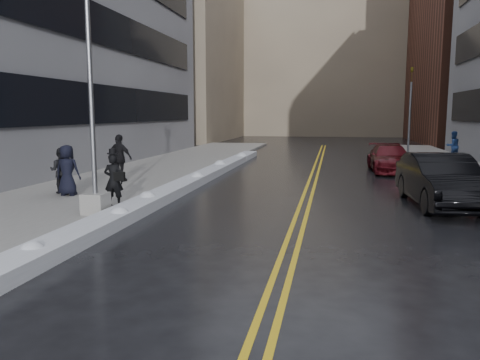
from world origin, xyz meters
The scene contains 17 objects.
ground centered at (0.00, 0.00, 0.00)m, with size 160.00×160.00×0.00m, color black.
sidewalk_west centered at (-5.75, 10.00, 0.07)m, with size 5.50×50.00×0.15m, color gray.
lane_line_left centered at (2.35, 10.00, 0.00)m, with size 0.12×50.00×0.01m, color gold.
lane_line_right centered at (2.65, 10.00, 0.00)m, with size 0.12×50.00×0.01m, color gold.
snow_ridge centered at (-2.45, 8.00, 0.17)m, with size 0.90×30.00×0.34m, color silver.
building_west_far centered at (-15.50, 44.00, 9.00)m, with size 14.00×22.00×18.00m, color gray.
building_far centered at (2.00, 60.00, 11.00)m, with size 36.00×16.00×22.00m, color gray.
lamppost centered at (-3.30, 2.00, 2.53)m, with size 0.65×0.65×7.62m.
fire_hydrant centered at (9.00, 10.00, 0.55)m, with size 0.26×0.26×0.73m.
traffic_signal centered at (8.50, 24.00, 3.40)m, with size 0.16×0.20×6.00m.
pedestrian_fedora centered at (-3.27, 3.11, 0.97)m, with size 0.60×0.39×1.64m, color black.
pedestrian_b centered at (-6.25, 5.00, 0.97)m, with size 0.80×0.62×1.65m, color black.
pedestrian_c centered at (-5.75, 4.60, 1.04)m, with size 0.87×0.57×1.79m, color black.
pedestrian_d centered at (-5.46, 8.13, 1.15)m, with size 1.17×0.49×2.00m, color black.
pedestrian_east centered at (10.58, 20.48, 1.05)m, with size 0.87×0.68×1.79m, color navy.
car_black centered at (6.85, 5.85, 0.86)m, with size 1.82×5.21×1.72m, color black.
car_maroon centered at (6.29, 15.07, 0.71)m, with size 1.98×4.87×1.41m, color #430A10.
Camera 1 is at (3.38, -10.17, 3.02)m, focal length 35.00 mm.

